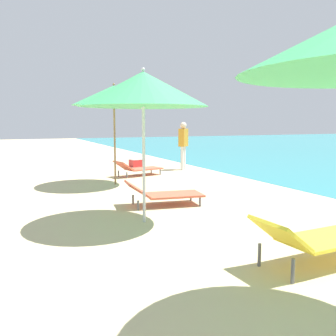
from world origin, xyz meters
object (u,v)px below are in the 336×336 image
umbrella_farthest (114,96)px  cooler_box (136,163)px  lounger_second_shoreside (315,238)px  lounger_farthest_shoreside (138,168)px  person_walking_near (183,141)px  lounger_third_shoreside (163,193)px  umbrella_third (143,89)px

umbrella_farthest → cooler_box: umbrella_farthest is taller
lounger_second_shoreside → lounger_farthest_shoreside: lounger_second_shoreside is taller
lounger_second_shoreside → lounger_farthest_shoreside: bearing=83.7°
lounger_second_shoreside → person_walking_near: bearing=71.3°
lounger_third_shoreside → cooler_box: lounger_third_shoreside is taller
lounger_farthest_shoreside → cooler_box: size_ratio=3.07×
cooler_box → lounger_third_shoreside: bearing=-104.1°
lounger_farthest_shoreside → cooler_box: (0.70, 2.24, -0.09)m
person_walking_near → cooler_box: size_ratio=3.18×
umbrella_third → umbrella_farthest: umbrella_farthest is taller
lounger_farthest_shoreside → lounger_third_shoreside: bearing=-115.9°
lounger_third_shoreside → lounger_farthest_shoreside: (0.88, 4.07, -0.00)m
umbrella_third → umbrella_farthest: bearing=81.4°
lounger_second_shoreside → cooler_box: (1.19, 9.87, -0.17)m
lounger_third_shoreside → lounger_farthest_shoreside: 4.17m
umbrella_farthest → lounger_third_shoreside: bearing=-86.0°
lounger_third_shoreside → cooler_box: (1.58, 6.31, -0.09)m
umbrella_farthest → lounger_farthest_shoreside: (1.08, 1.26, -2.10)m
lounger_third_shoreside → person_walking_near: 5.64m
lounger_farthest_shoreside → person_walking_near: bearing=7.7°
lounger_farthest_shoreside → cooler_box: bearing=59.0°
umbrella_third → lounger_third_shoreside: size_ratio=1.58×
lounger_third_shoreside → person_walking_near: size_ratio=0.96×
lounger_second_shoreside → person_walking_near: 8.76m
lounger_second_shoreside → cooler_box: size_ratio=3.02×
lounger_farthest_shoreside → cooler_box: lounger_farthest_shoreside is taller
lounger_third_shoreside → person_walking_near: bearing=68.0°
lounger_second_shoreside → umbrella_farthest: (-0.59, 6.37, 2.01)m
umbrella_third → person_walking_near: bearing=58.4°
lounger_second_shoreside → cooler_box: 9.94m
lounger_third_shoreside → person_walking_near: (2.82, 4.83, 0.76)m
lounger_third_shoreside → umbrella_farthest: (-0.20, 2.81, 2.10)m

